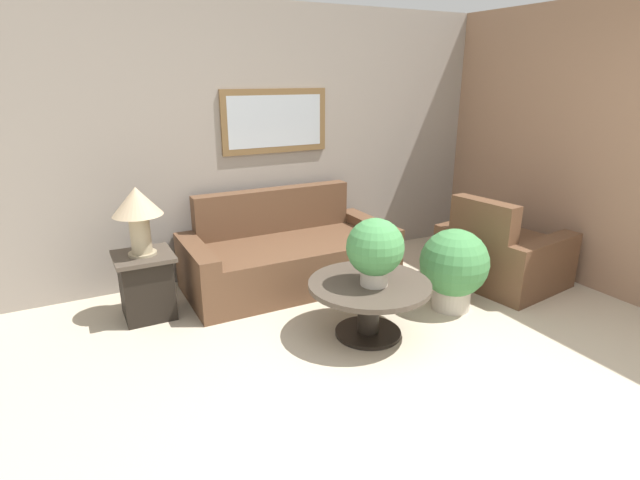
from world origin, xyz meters
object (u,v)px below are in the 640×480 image
at_px(coffee_table, 369,297).
at_px(table_lamp, 137,208).
at_px(side_table, 146,285).
at_px(couch_main, 288,256).
at_px(armchair, 501,255).
at_px(potted_plant_floor, 454,266).
at_px(potted_plant_on_table, 375,249).

height_order(coffee_table, table_lamp, table_lamp).
bearing_deg(table_lamp, side_table, 0.00).
xyz_separation_m(couch_main, table_lamp, (-1.33, -0.09, 0.66)).
height_order(couch_main, armchair, same).
relative_size(coffee_table, potted_plant_floor, 1.32).
height_order(potted_plant_on_table, potted_plant_floor, potted_plant_on_table).
xyz_separation_m(coffee_table, potted_plant_on_table, (0.01, -0.05, 0.40)).
bearing_deg(coffee_table, table_lamp, 142.20).
relative_size(table_lamp, potted_plant_floor, 0.78).
bearing_deg(coffee_table, side_table, 142.20).
relative_size(table_lamp, potted_plant_on_table, 1.09).
bearing_deg(coffee_table, potted_plant_on_table, -82.52).
bearing_deg(potted_plant_floor, armchair, 15.36).
distance_m(side_table, potted_plant_floor, 2.59).
distance_m(couch_main, side_table, 1.34).
distance_m(couch_main, coffee_table, 1.23).
distance_m(table_lamp, potted_plant_floor, 2.65).
bearing_deg(potted_plant_floor, side_table, 155.46).
relative_size(armchair, potted_plant_floor, 1.57).
bearing_deg(side_table, coffee_table, -37.80).
height_order(couch_main, table_lamp, table_lamp).
relative_size(coffee_table, table_lamp, 1.68).
xyz_separation_m(couch_main, potted_plant_on_table, (0.13, -1.27, 0.44)).
distance_m(armchair, potted_plant_on_table, 1.79).
height_order(armchair, potted_plant_floor, armchair).
bearing_deg(side_table, potted_plant_floor, -24.54).
xyz_separation_m(side_table, table_lamp, (-0.00, 0.00, 0.66)).
bearing_deg(table_lamp, couch_main, 3.86).
relative_size(couch_main, side_table, 3.57).
relative_size(side_table, potted_plant_floor, 0.77).
xyz_separation_m(armchair, side_table, (-3.17, 0.85, 0.00)).
distance_m(couch_main, potted_plant_on_table, 1.35).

